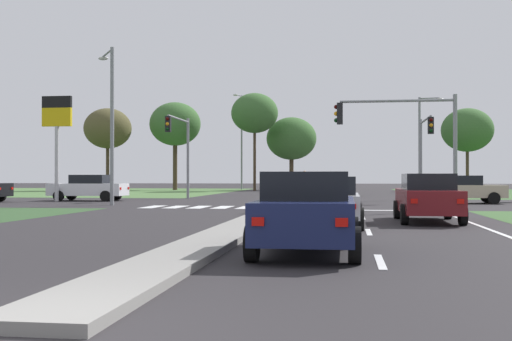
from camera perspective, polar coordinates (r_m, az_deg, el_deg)
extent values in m
plane|color=#282628|center=(35.76, 3.29, -2.90)|extent=(200.00, 200.00, 0.00)
cube|color=#476B38|center=(66.51, -17.32, -1.78)|extent=(35.00, 35.00, 0.01)
cube|color=gray|center=(16.92, -2.01, -5.31)|extent=(1.20, 22.00, 0.14)
cube|color=#ADA89E|center=(60.69, 5.23, -1.86)|extent=(1.20, 36.00, 0.14)
cube|color=silver|center=(11.51, 10.87, -7.88)|extent=(0.14, 2.00, 0.01)
cube|color=silver|center=(17.48, 9.88, -5.36)|extent=(0.14, 2.00, 0.01)
cube|color=silver|center=(23.46, 9.40, -4.13)|extent=(0.14, 2.00, 0.01)
cube|color=silver|center=(29.45, 9.11, -3.39)|extent=(0.14, 2.00, 0.01)
cube|color=silver|center=(35.44, 8.92, -2.91)|extent=(0.14, 2.00, 0.01)
cube|color=silver|center=(18.10, 20.56, -5.17)|extent=(0.14, 24.00, 0.01)
cube|color=silver|center=(28.66, 9.74, -3.47)|extent=(6.40, 0.50, 0.01)
cube|color=silver|center=(31.84, -9.07, -3.18)|extent=(0.70, 2.80, 0.01)
cube|color=silver|center=(31.52, -7.06, -3.21)|extent=(0.70, 2.80, 0.01)
cube|color=silver|center=(31.24, -5.02, -3.23)|extent=(0.70, 2.80, 0.01)
cube|color=silver|center=(31.00, -2.95, -3.25)|extent=(0.70, 2.80, 0.01)
cube|color=silver|center=(30.81, -0.85, -3.27)|extent=(0.70, 2.80, 0.01)
cube|color=silver|center=(30.65, 1.28, -3.29)|extent=(0.70, 2.80, 0.01)
cube|color=silver|center=(30.54, 3.43, -3.30)|extent=(0.70, 2.80, 0.01)
cube|color=silver|center=(30.47, 5.59, -3.30)|extent=(0.70, 2.80, 0.01)
cube|color=#161E47|center=(12.41, 4.54, -4.21)|extent=(1.75, 4.11, 0.73)
cube|color=black|center=(12.24, 4.50, -1.34)|extent=(1.54, 1.89, 0.52)
cube|color=red|center=(10.41, 0.17, -4.52)|extent=(0.20, 0.04, 0.14)
cube|color=red|center=(10.31, 7.55, -4.55)|extent=(0.20, 0.04, 0.14)
cylinder|color=black|center=(13.82, 1.23, -5.34)|extent=(0.22, 0.64, 0.64)
cylinder|color=black|center=(13.73, 8.55, -5.37)|extent=(0.22, 0.64, 0.64)
cylinder|color=black|center=(11.22, -0.37, -6.46)|extent=(0.22, 0.64, 0.64)
cylinder|color=black|center=(11.11, 8.68, -6.52)|extent=(0.22, 0.64, 0.64)
cube|color=#B7B7BC|center=(19.12, 6.43, -3.05)|extent=(1.74, 4.13, 0.64)
cube|color=black|center=(18.95, 6.42, -1.32)|extent=(1.53, 1.90, 0.52)
cube|color=red|center=(17.07, 4.01, -3.14)|extent=(0.20, 0.04, 0.14)
cube|color=red|center=(17.03, 8.47, -3.14)|extent=(0.20, 0.04, 0.14)
cylinder|color=black|center=(20.49, 4.09, -3.77)|extent=(0.22, 0.64, 0.64)
cylinder|color=black|center=(20.45, 8.98, -3.77)|extent=(0.22, 0.64, 0.64)
cylinder|color=black|center=(17.87, 3.51, -4.25)|extent=(0.22, 0.64, 0.64)
cylinder|color=black|center=(17.81, 9.13, -4.25)|extent=(0.22, 0.64, 0.64)
cube|color=#BCAD8E|center=(37.43, 17.90, -1.75)|extent=(4.21, 1.85, 0.69)
cube|color=black|center=(37.39, 17.67, -0.82)|extent=(1.94, 1.63, 0.52)
cube|color=red|center=(37.82, 14.54, -1.64)|extent=(0.04, 0.20, 0.14)
cube|color=red|center=(36.42, 14.79, -1.68)|extent=(0.04, 0.20, 0.14)
cylinder|color=black|center=(38.60, 19.64, -2.22)|extent=(0.64, 0.22, 0.64)
cylinder|color=black|center=(36.79, 20.22, -2.30)|extent=(0.64, 0.22, 0.64)
cylinder|color=black|center=(38.15, 15.67, -2.25)|extent=(0.64, 0.22, 0.64)
cylinder|color=black|center=(36.31, 16.06, -2.34)|extent=(0.64, 0.22, 0.64)
cube|color=maroon|center=(21.85, 14.86, -2.60)|extent=(1.72, 4.60, 0.73)
cube|color=black|center=(21.69, 14.90, -0.96)|extent=(1.52, 2.12, 0.52)
cube|color=red|center=(19.47, 13.76, -2.64)|extent=(0.20, 0.04, 0.14)
cube|color=red|center=(19.65, 17.57, -2.61)|extent=(0.20, 0.04, 0.14)
cylinder|color=black|center=(23.25, 12.31, -3.38)|extent=(0.22, 0.64, 0.64)
cylinder|color=black|center=(23.44, 16.53, -3.34)|extent=(0.22, 0.64, 0.64)
cylinder|color=black|center=(20.32, 12.94, -3.79)|extent=(0.22, 0.64, 0.64)
cylinder|color=black|center=(20.54, 17.75, -3.74)|extent=(0.22, 0.64, 0.64)
cube|color=slate|center=(35.63, 5.20, -1.88)|extent=(4.12, 1.85, 0.63)
cube|color=black|center=(35.61, 5.44, -0.95)|extent=(1.89, 1.63, 0.52)
cube|color=red|center=(34.88, 8.56, -1.80)|extent=(0.04, 0.20, 0.14)
cube|color=red|center=(36.29, 8.53, -1.75)|extent=(0.04, 0.20, 0.14)
cylinder|color=black|center=(34.80, 2.95, -2.44)|extent=(0.64, 0.22, 0.64)
cylinder|color=black|center=(36.64, 3.21, -2.34)|extent=(0.64, 0.22, 0.64)
cylinder|color=black|center=(34.67, 7.30, -2.44)|extent=(0.64, 0.22, 0.64)
cylinder|color=black|center=(36.52, 7.34, -2.34)|extent=(0.64, 0.22, 0.64)
cube|color=red|center=(39.37, -21.63, -1.50)|extent=(0.04, 0.20, 0.14)
cube|color=red|center=(40.57, -20.68, -1.48)|extent=(0.04, 0.20, 0.14)
cylinder|color=black|center=(41.18, -21.56, -2.11)|extent=(0.64, 0.22, 0.64)
cube|color=silver|center=(40.69, -14.57, -1.62)|extent=(4.59, 1.84, 0.74)
cube|color=black|center=(40.63, -14.37, -0.74)|extent=(2.11, 1.62, 0.52)
cube|color=red|center=(39.20, -11.84, -1.56)|extent=(0.04, 0.20, 0.14)
cube|color=red|center=(40.52, -11.17, -1.53)|extent=(0.04, 0.20, 0.14)
cylinder|color=black|center=(40.45, -16.99, -2.15)|extent=(0.64, 0.22, 0.64)
cylinder|color=black|center=(42.12, -15.94, -2.09)|extent=(0.64, 0.22, 0.64)
cylinder|color=black|center=(39.30, -13.11, -2.21)|extent=(0.64, 0.22, 0.64)
cylinder|color=black|center=(41.02, -12.18, -2.14)|extent=(0.64, 0.22, 0.64)
cylinder|color=gray|center=(29.40, 17.14, 1.54)|extent=(0.18, 0.18, 5.06)
cylinder|color=gray|center=(29.28, 12.29, 6.01)|extent=(4.97, 0.12, 0.12)
cube|color=black|center=(29.14, 7.39, 4.99)|extent=(0.26, 0.32, 0.95)
sphere|color=#360503|center=(29.18, 7.08, 5.58)|extent=(0.20, 0.20, 0.20)
sphere|color=orange|center=(29.15, 7.08, 4.99)|extent=(0.20, 0.20, 0.20)
sphere|color=black|center=(29.12, 7.08, 4.40)|extent=(0.20, 0.20, 0.20)
cylinder|color=gray|center=(43.52, -6.01, 1.06)|extent=(0.18, 0.18, 5.37)
cylinder|color=gray|center=(41.31, -6.83, 4.54)|extent=(0.12, 4.86, 0.12)
cube|color=black|center=(38.93, -7.74, 4.07)|extent=(0.32, 0.26, 0.95)
sphere|color=#360503|center=(38.80, -7.81, 4.53)|extent=(0.20, 0.20, 0.20)
sphere|color=orange|center=(38.78, -7.81, 4.09)|extent=(0.20, 0.20, 0.20)
sphere|color=black|center=(38.75, -7.81, 3.65)|extent=(0.20, 0.20, 0.20)
cylinder|color=gray|center=(42.48, 14.31, 0.94)|extent=(0.18, 0.18, 5.12)
cylinder|color=gray|center=(40.14, 14.69, 4.33)|extent=(0.12, 4.97, 0.12)
cube|color=black|center=(37.63, 15.13, 3.85)|extent=(0.32, 0.26, 0.95)
sphere|color=#360503|center=(37.50, 15.16, 4.33)|extent=(0.20, 0.20, 0.20)
sphere|color=orange|center=(37.48, 15.17, 3.87)|extent=(0.20, 0.20, 0.20)
sphere|color=black|center=(37.45, 15.17, 3.41)|extent=(0.20, 0.20, 0.20)
cylinder|color=gray|center=(34.04, -12.56, 3.83)|extent=(0.20, 0.20, 8.12)
cylinder|color=gray|center=(35.66, -12.93, 10.05)|extent=(1.31, 1.96, 0.10)
ellipsoid|color=#B2B2A8|center=(36.73, -13.30, 9.58)|extent=(0.56, 0.28, 0.20)
cylinder|color=gray|center=(56.03, 14.21, 2.13)|extent=(0.20, 0.20, 8.13)
cylinder|color=gray|center=(56.32, 15.03, 6.17)|extent=(1.62, 0.35, 0.10)
ellipsoid|color=#B2B2A8|center=(56.28, 15.86, 6.07)|extent=(0.56, 0.28, 0.20)
cylinder|color=gray|center=(74.13, -1.27, 2.49)|extent=(0.20, 0.20, 10.76)
cylinder|color=gray|center=(73.58, -1.54, 6.64)|extent=(0.44, 2.14, 0.10)
ellipsoid|color=#B2B2A8|center=(72.55, -1.81, 6.66)|extent=(0.56, 0.28, 0.20)
cylinder|color=#232833|center=(44.77, 4.31, -1.76)|extent=(0.16, 0.16, 0.75)
cylinder|color=#335184|center=(44.76, 4.31, -0.79)|extent=(0.34, 0.34, 0.78)
sphere|color=tan|center=(44.76, 4.31, -0.14)|extent=(0.22, 0.22, 0.22)
cylinder|color=silver|center=(40.22, -17.14, 0.56)|extent=(0.24, 0.24, 4.46)
cube|color=gold|center=(40.37, -17.12, 4.51)|extent=(1.80, 0.24, 1.10)
cube|color=black|center=(40.45, -17.12, 5.78)|extent=(1.80, 0.24, 0.70)
cylinder|color=#423323|center=(70.38, -12.93, 0.40)|extent=(0.35, 0.35, 5.21)
ellipsoid|color=#4C4728|center=(70.56, -12.93, 3.64)|extent=(5.02, 5.02, 4.27)
cylinder|color=#423323|center=(71.38, -7.14, 0.57)|extent=(0.48, 0.48, 5.69)
ellipsoid|color=#38602D|center=(71.59, -7.13, 4.08)|extent=(5.59, 5.59, 4.75)
cylinder|color=#423323|center=(67.05, -0.12, 1.08)|extent=(0.29, 0.29, 6.72)
ellipsoid|color=#38602D|center=(67.34, -0.12, 5.08)|extent=(4.87, 4.87, 4.14)
cylinder|color=#423323|center=(70.61, 3.14, -0.06)|extent=(0.46, 0.46, 4.12)
ellipsoid|color=#38602D|center=(70.73, 3.14, 2.83)|extent=(5.45, 5.45, 4.64)
cylinder|color=#423323|center=(70.31, 18.11, 0.26)|extent=(0.32, 0.32, 4.83)
ellipsoid|color=#38602D|center=(70.46, 18.10, 3.41)|extent=(5.30, 5.30, 4.51)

